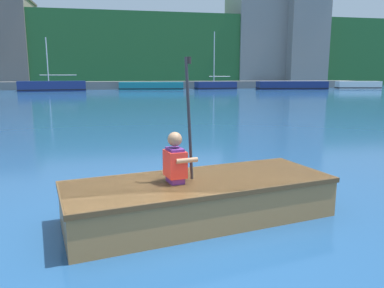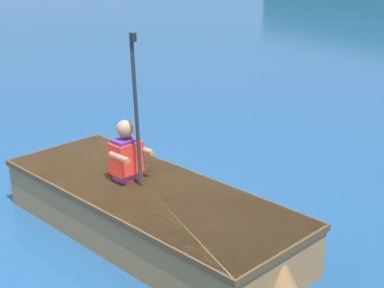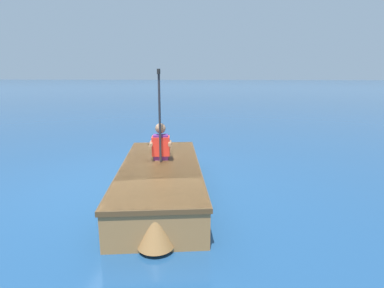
{
  "view_description": "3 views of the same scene",
  "coord_description": "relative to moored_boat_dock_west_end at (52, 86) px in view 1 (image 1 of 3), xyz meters",
  "views": [
    {
      "loc": [
        -0.62,
        -3.74,
        1.78
      ],
      "look_at": [
        0.34,
        1.08,
        0.85
      ],
      "focal_mm": 35.0,
      "sensor_mm": 36.0,
      "label": 1
    },
    {
      "loc": [
        4.86,
        -1.88,
        2.82
      ],
      "look_at": [
        0.34,
        1.08,
        0.85
      ],
      "focal_mm": 55.0,
      "sensor_mm": 36.0,
      "label": 2
    },
    {
      "loc": [
        4.73,
        1.69,
        1.86
      ],
      "look_at": [
        0.34,
        1.08,
        0.85
      ],
      "focal_mm": 28.0,
      "sensor_mm": 36.0,
      "label": 3
    }
  ],
  "objects": [
    {
      "name": "marina_dock",
      "position": [
        7.16,
        4.69,
        -0.06
      ],
      "size": [
        59.94,
        2.4,
        0.9
      ],
      "color": "slate",
      "rests_on": "ground"
    },
    {
      "name": "ground_plane",
      "position": [
        7.16,
        -37.24,
        -0.51
      ],
      "size": [
        300.0,
        300.0,
        0.0
      ],
      "primitive_type": "plane",
      "color": "navy"
    },
    {
      "name": "moored_boat_dock_east_end",
      "position": [
        10.35,
        1.64,
        -0.1
      ],
      "size": [
        7.32,
        2.87,
        0.86
      ],
      "color": "#197A84",
      "rests_on": "ground"
    },
    {
      "name": "waterfront_office_block_center",
      "position": [
        30.4,
        19.51,
        7.61
      ],
      "size": [
        10.73,
        9.35,
        16.21
      ],
      "color": "gray",
      "rests_on": "ground"
    },
    {
      "name": "waterfront_apartment_right",
      "position": [
        35.8,
        18.38,
        6.85
      ],
      "size": [
        6.53,
        10.98,
        14.69
      ],
      "color": "gray",
      "rests_on": "ground"
    },
    {
      "name": "moored_boat_dock_west_inner",
      "position": [
        17.79,
        1.53,
        -0.07
      ],
      "size": [
        4.92,
        2.14,
        6.48
      ],
      "color": "navy",
      "rests_on": "ground"
    },
    {
      "name": "waterfront_warehouse_left",
      "position": [
        -9.93,
        19.35,
        5.69
      ],
      "size": [
        9.38,
        8.98,
        12.37
      ],
      "color": "#75665B",
      "rests_on": "ground"
    },
    {
      "name": "moored_boat_dock_center_near",
      "position": [
        34.75,
        -0.63,
        -0.07
      ],
      "size": [
        5.24,
        2.65,
        0.93
      ],
      "color": "white",
      "rests_on": "ground"
    },
    {
      "name": "moored_boat_outer_slip_west",
      "position": [
        26.26,
        -0.54,
        -0.07
      ],
      "size": [
        8.11,
        3.39,
        0.94
      ],
      "color": "navy",
      "rests_on": "ground"
    },
    {
      "name": "moored_boat_dock_west_end",
      "position": [
        0.0,
        0.0,
        0.0
      ],
      "size": [
        6.78,
        2.83,
        5.4
      ],
      "color": "navy",
      "rests_on": "ground"
    },
    {
      "name": "person_paddler",
      "position": [
        7.19,
        -36.73,
        0.28
      ],
      "size": [
        0.38,
        0.4,
        1.47
      ],
      "color": "#592672",
      "rests_on": "rowboat_foreground"
    },
    {
      "name": "rowboat_foreground",
      "position": [
        7.55,
        -36.65,
        -0.22
      ],
      "size": [
        3.49,
        1.85,
        0.5
      ],
      "color": "#A3703D",
      "rests_on": "ground"
    },
    {
      "name": "shoreline_ridge",
      "position": [
        7.16,
        25.28,
        4.82
      ],
      "size": [
        120.0,
        20.0,
        10.66
      ],
      "color": "#28602D",
      "rests_on": "ground"
    }
  ]
}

